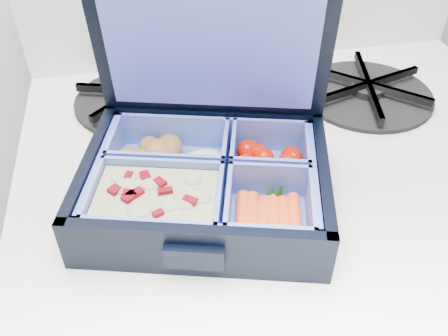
{
  "coord_description": "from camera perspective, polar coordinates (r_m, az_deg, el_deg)",
  "views": [
    {
      "loc": [
        -0.79,
        1.26,
        1.3
      ],
      "look_at": [
        -0.71,
        1.63,
        0.98
      ],
      "focal_mm": 40.0,
      "sensor_mm": 36.0,
      "label": 1
    }
  ],
  "objects": [
    {
      "name": "bento_box",
      "position": [
        0.5,
        -2.11,
        -1.74
      ],
      "size": [
        0.28,
        0.24,
        0.06
      ],
      "primitive_type": null,
      "rotation": [
        0.0,
        0.0,
        -0.27
      ],
      "color": "black",
      "rests_on": "stove"
    },
    {
      "name": "burner_grate",
      "position": [
        0.7,
        16.09,
        8.78
      ],
      "size": [
        0.22,
        0.22,
        0.03
      ],
      "primitive_type": "cylinder",
      "rotation": [
        0.0,
        0.0,
        0.3
      ],
      "color": "black",
      "rests_on": "stove"
    },
    {
      "name": "burner_grate_rear",
      "position": [
        0.67,
        -9.66,
        8.17
      ],
      "size": [
        0.21,
        0.21,
        0.02
      ],
      "primitive_type": "cylinder",
      "rotation": [
        0.0,
        0.0,
        -0.29
      ],
      "color": "black",
      "rests_on": "stove"
    },
    {
      "name": "fork",
      "position": [
        0.64,
        -2.04,
        6.46
      ],
      "size": [
        0.08,
        0.19,
        0.01
      ],
      "primitive_type": null,
      "rotation": [
        0.0,
        0.0,
        -0.31
      ],
      "color": "#9E9FAE",
      "rests_on": "stove"
    }
  ]
}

